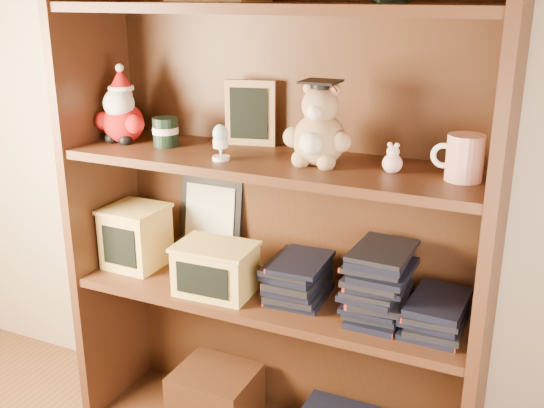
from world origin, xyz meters
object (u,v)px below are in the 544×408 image
at_px(teacher_mug, 464,158).
at_px(bookcase, 279,212).
at_px(grad_teddy_bear, 319,132).
at_px(treats_box, 136,236).

bearing_deg(teacher_mug, bookcase, 174.22).
bearing_deg(grad_teddy_bear, bookcase, 157.30).
distance_m(grad_teddy_bear, treats_box, 0.72).
height_order(teacher_mug, treats_box, teacher_mug).
bearing_deg(treats_box, bookcase, 6.26).
relative_size(grad_teddy_bear, treats_box, 1.16).
distance_m(bookcase, treats_box, 0.49).
bearing_deg(grad_teddy_bear, treats_box, 179.44).
bearing_deg(treats_box, teacher_mug, 0.05).
height_order(grad_teddy_bear, teacher_mug, grad_teddy_bear).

